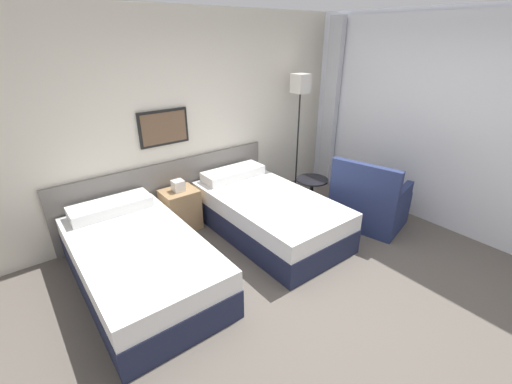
# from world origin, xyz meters

# --- Properties ---
(ground_plane) EXTENTS (16.00, 16.00, 0.00)m
(ground_plane) POSITION_xyz_m (0.00, 0.00, 0.00)
(ground_plane) COLOR #5B544C
(wall_headboard) EXTENTS (10.00, 0.10, 2.70)m
(wall_headboard) POSITION_xyz_m (-0.04, 2.29, 1.30)
(wall_headboard) COLOR beige
(wall_headboard) RESTS_ON ground_plane
(wall_window) EXTENTS (0.21, 4.76, 2.70)m
(wall_window) POSITION_xyz_m (2.28, -0.01, 1.34)
(wall_window) COLOR white
(wall_window) RESTS_ON ground_plane
(bed_near_door) EXTENTS (1.11, 2.04, 0.65)m
(bed_near_door) POSITION_xyz_m (-1.41, 1.22, 0.27)
(bed_near_door) COLOR #1E233D
(bed_near_door) RESTS_ON ground_plane
(bed_near_window) EXTENTS (1.11, 2.04, 0.65)m
(bed_near_window) POSITION_xyz_m (0.29, 1.22, 0.27)
(bed_near_window) COLOR #1E233D
(bed_near_window) RESTS_ON ground_plane
(nightstand) EXTENTS (0.44, 0.38, 0.69)m
(nightstand) POSITION_xyz_m (-0.56, 1.99, 0.29)
(nightstand) COLOR #9E7A51
(nightstand) RESTS_ON ground_plane
(floor_lamp) EXTENTS (0.24, 0.24, 1.86)m
(floor_lamp) POSITION_xyz_m (1.51, 1.96, 1.56)
(floor_lamp) COLOR black
(floor_lamp) RESTS_ON ground_plane
(side_table) EXTENTS (0.45, 0.45, 0.53)m
(side_table) POSITION_xyz_m (1.13, 1.25, 0.37)
(side_table) COLOR black
(side_table) RESTS_ON ground_plane
(armchair) EXTENTS (0.92, 1.03, 0.95)m
(armchair) POSITION_xyz_m (1.50, 0.54, 0.30)
(armchair) COLOR navy
(armchair) RESTS_ON ground_plane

